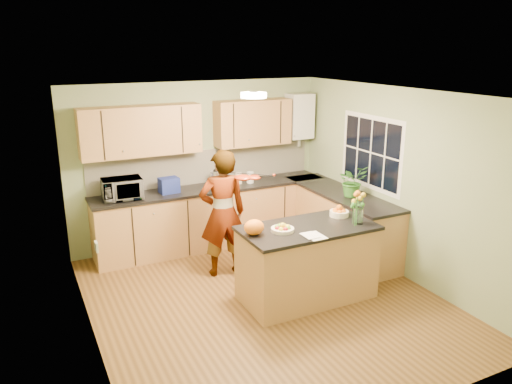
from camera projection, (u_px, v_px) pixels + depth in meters
name	position (u px, v px, depth m)	size (l,w,h in m)	color
floor	(265.00, 300.00, 6.13)	(4.50, 4.50, 0.00)	#553818
ceiling	(266.00, 94.00, 5.42)	(4.00, 4.50, 0.02)	white
wall_back	(199.00, 163.00, 7.71)	(4.00, 0.02, 2.50)	gray
wall_front	(399.00, 283.00, 3.84)	(4.00, 0.02, 2.50)	gray
wall_left	(85.00, 230.00, 4.93)	(0.02, 4.50, 2.50)	gray
wall_right	(399.00, 183.00, 6.62)	(0.02, 4.50, 2.50)	gray
back_counter	(213.00, 216.00, 7.72)	(3.64, 0.62, 0.94)	#A27740
right_counter	(340.00, 222.00, 7.45)	(0.62, 2.24, 0.94)	#A27740
splashback	(205.00, 166.00, 7.75)	(3.60, 0.02, 0.52)	white
upper_cabinets	(190.00, 127.00, 7.32)	(3.20, 0.34, 0.70)	#A27740
boiler	(299.00, 116.00, 8.11)	(0.40, 0.30, 0.86)	silver
window_right	(371.00, 152.00, 7.05)	(0.01, 1.30, 1.05)	silver
light_switch	(97.00, 247.00, 4.40)	(0.02, 0.09, 0.09)	silver
ceiling_lamp	(254.00, 95.00, 5.69)	(0.30, 0.30, 0.07)	#FFEABF
peninsula_island	(307.00, 262.00, 6.07)	(1.63, 0.83, 0.93)	#A27740
fruit_dish	(283.00, 228.00, 5.78)	(0.27, 0.27, 0.09)	#F2E2C1
orange_bowl	(339.00, 212.00, 6.28)	(0.24, 0.24, 0.14)	#F2E2C1
flower_vase	(360.00, 199.00, 5.95)	(0.25, 0.25, 0.47)	silver
orange_bag	(254.00, 227.00, 5.66)	(0.24, 0.20, 0.18)	orange
papers	(315.00, 236.00, 5.64)	(0.19, 0.26, 0.01)	white
violinist	(223.00, 213.00, 6.61)	(0.63, 0.41, 1.73)	#E0AB89
violin	(243.00, 178.00, 6.36)	(0.54, 0.22, 0.11)	#541905
microwave	(122.00, 189.00, 6.94)	(0.54, 0.36, 0.30)	silver
blue_box	(169.00, 185.00, 7.25)	(0.28, 0.20, 0.22)	navy
kettle	(216.00, 178.00, 7.60)	(0.17, 0.17, 0.31)	silver
jar_cream	(238.00, 178.00, 7.73)	(0.11, 0.11, 0.17)	#F2E2C1
jar_white	(250.00, 177.00, 7.77)	(0.11, 0.11, 0.17)	silver
potted_plant	(352.00, 181.00, 7.04)	(0.41, 0.35, 0.45)	#317025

